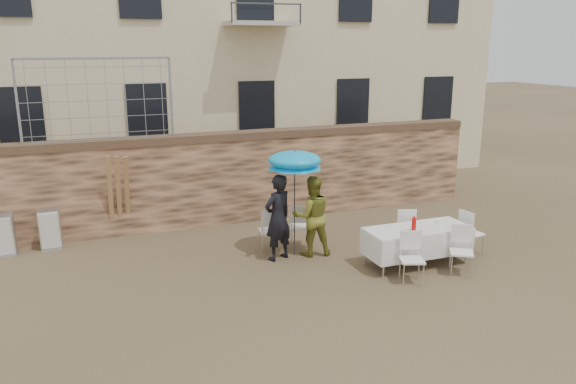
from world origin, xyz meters
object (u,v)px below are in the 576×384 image
object	(u,v)px
couple_chair_left	(269,229)
table_chair_back	(404,229)
table_chair_front_left	(412,259)
woman_dress	(312,216)
umbrella	(295,163)
banquet_table	(418,230)
chair_stack_right	(50,228)
chair_stack_left	(4,232)
table_chair_front_right	(462,251)
couple_chair_right	(300,225)
man_suit	(278,218)
table_chair_side	(471,232)
soda_bottle	(414,225)

from	to	relation	value
couple_chair_left	table_chair_back	distance (m)	2.88
couple_chair_left	table_chair_front_left	size ratio (longest dim) A/B	1.00
woman_dress	umbrella	size ratio (longest dim) A/B	0.81
table_chair_back	table_chair_front_left	bearing A→B (deg)	80.21
woman_dress	banquet_table	bearing A→B (deg)	153.25
chair_stack_right	chair_stack_left	bearing A→B (deg)	180.00
woman_dress	chair_stack_left	distance (m)	6.50
table_chair_back	table_chair_front_right	bearing A→B (deg)	118.47
table_chair_front_left	woman_dress	bearing A→B (deg)	139.69
woman_dress	couple_chair_right	xyz separation A→B (m)	(-0.05, 0.55, -0.37)
table_chair_back	banquet_table	bearing A→B (deg)	93.48
couple_chair_left	table_chair_back	world-z (taller)	same
man_suit	table_chair_front_left	bearing A→B (deg)	111.34
table_chair_side	table_chair_back	bearing A→B (deg)	51.48
man_suit	couple_chair_left	bearing A→B (deg)	-112.15
woman_dress	umbrella	distance (m)	1.18
umbrella	soda_bottle	distance (m)	2.65
soda_bottle	table_chair_front_left	xyz separation A→B (m)	(-0.40, -0.60, -0.43)
couple_chair_right	table_chair_back	world-z (taller)	same
table_chair_back	table_chair_side	bearing A→B (deg)	167.25
chair_stack_left	chair_stack_right	xyz separation A→B (m)	(0.90, 0.00, 0.00)
table_chair_front_left	soda_bottle	bearing A→B (deg)	76.13
woman_dress	soda_bottle	bearing A→B (deg)	146.71
soda_bottle	umbrella	bearing A→B (deg)	141.65
woman_dress	chair_stack_right	bearing A→B (deg)	-16.13
woman_dress	chair_stack_left	size ratio (longest dim) A/B	1.85
banquet_table	table_chair_back	world-z (taller)	table_chair_back
couple_chair_left	table_chair_back	size ratio (longest dim) A/B	1.00
couple_chair_right	table_chair_side	world-z (taller)	same
table_chair_front_left	chair_stack_left	size ratio (longest dim) A/B	1.04
banquet_table	chair_stack_right	bearing A→B (deg)	152.09
banquet_table	couple_chair_left	bearing A→B (deg)	144.20
man_suit	table_chair_front_left	xyz separation A→B (m)	(1.90, -2.00, -0.42)
chair_stack_right	table_chair_front_left	bearing A→B (deg)	-34.98
umbrella	couple_chair_right	distance (m)	1.59
table_chair_side	couple_chair_right	bearing A→B (deg)	53.72
table_chair_front_right	table_chair_back	world-z (taller)	same
soda_bottle	chair_stack_right	distance (m)	7.70
man_suit	table_chair_front_right	xyz separation A→B (m)	(3.00, -2.00, -0.42)
umbrella	soda_bottle	bearing A→B (deg)	-38.35
couple_chair_right	table_chair_front_right	xyz separation A→B (m)	(2.30, -2.55, 0.00)
man_suit	soda_bottle	world-z (taller)	man_suit
umbrella	chair_stack_right	size ratio (longest dim) A/B	2.27
couple_chair_left	couple_chair_right	world-z (taller)	same
table_chair_back	table_chair_side	world-z (taller)	same
table_chair_front_left	table_chair_front_right	xyz separation A→B (m)	(1.10, 0.00, 0.00)
table_chair_side	chair_stack_left	size ratio (longest dim) A/B	1.04
couple_chair_right	chair_stack_right	distance (m)	5.40
couple_chair_right	chair_stack_left	distance (m)	6.26
banquet_table	man_suit	bearing A→B (deg)	153.37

